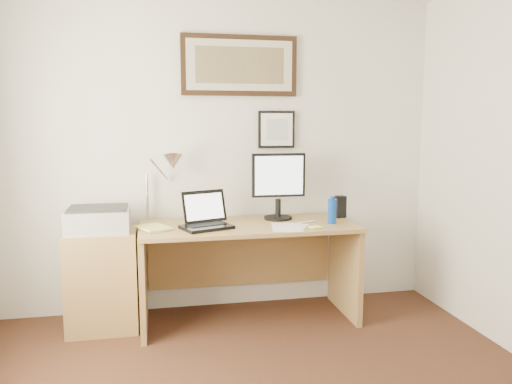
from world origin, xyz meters
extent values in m
cube|color=silver|center=(0.00, 2.00, 1.25)|extent=(3.50, 0.02, 2.50)
cube|color=olive|center=(-0.92, 1.68, 0.36)|extent=(0.50, 0.40, 0.73)
cylinder|color=#0C3DA5|center=(0.78, 1.53, 0.84)|extent=(0.07, 0.07, 0.19)
cylinder|color=#0C3DA5|center=(0.78, 1.53, 0.95)|extent=(0.03, 0.03, 0.02)
cube|color=black|center=(0.92, 1.74, 0.84)|extent=(0.08, 0.08, 0.17)
cube|color=white|center=(0.41, 1.46, 0.75)|extent=(0.27, 0.35, 0.00)
cube|color=white|center=(0.44, 1.45, 0.75)|extent=(0.31, 0.34, 0.00)
cube|color=#FFFC78|center=(0.60, 1.40, 0.76)|extent=(0.09, 0.09, 0.01)
cylinder|color=silver|center=(0.59, 1.58, 0.76)|extent=(0.14, 0.06, 0.02)
imported|color=#E7E26C|center=(-0.63, 1.54, 0.76)|extent=(0.28, 0.31, 0.02)
cube|color=olive|center=(0.15, 1.63, 0.73)|extent=(1.60, 0.70, 0.03)
cube|color=olive|center=(-0.63, 1.63, 0.36)|extent=(0.04, 0.65, 0.72)
cube|color=olive|center=(0.93, 1.63, 0.36)|extent=(0.04, 0.65, 0.72)
cube|color=olive|center=(0.15, 1.96, 0.45)|extent=(1.50, 0.03, 0.55)
cube|color=black|center=(-0.17, 1.53, 0.76)|extent=(0.40, 0.34, 0.02)
cube|color=black|center=(-0.17, 1.56, 0.78)|extent=(0.31, 0.22, 0.00)
cube|color=black|center=(-0.17, 1.66, 0.89)|extent=(0.34, 0.19, 0.23)
cube|color=white|center=(-0.17, 1.65, 0.89)|extent=(0.30, 0.15, 0.18)
cylinder|color=black|center=(0.42, 1.77, 0.76)|extent=(0.22, 0.22, 0.02)
cylinder|color=black|center=(0.42, 1.77, 0.84)|extent=(0.04, 0.04, 0.14)
cube|color=black|center=(0.42, 1.76, 1.10)|extent=(0.42, 0.04, 0.34)
cube|color=silver|center=(0.42, 1.74, 1.10)|extent=(0.38, 0.01, 0.30)
cube|color=#ACACAE|center=(-0.93, 1.68, 0.81)|extent=(0.44, 0.34, 0.16)
cube|color=#2D2D2D|center=(-0.93, 1.68, 0.90)|extent=(0.40, 0.30, 0.02)
cylinder|color=silver|center=(-0.59, 1.92, 0.93)|extent=(0.02, 0.02, 0.36)
cylinder|color=silver|center=(-0.49, 1.86, 1.15)|extent=(0.15, 0.23, 0.19)
cone|color=silver|center=(-0.39, 1.80, 1.21)|extent=(0.16, 0.18, 0.15)
cube|color=black|center=(0.15, 1.98, 1.95)|extent=(0.92, 0.03, 0.47)
cube|color=beige|center=(0.15, 1.96, 1.95)|extent=(0.84, 0.01, 0.39)
cube|color=brown|center=(0.15, 1.95, 1.95)|extent=(0.70, 0.00, 0.28)
cube|color=black|center=(0.45, 1.98, 1.45)|extent=(0.30, 0.02, 0.30)
cube|color=white|center=(0.45, 1.96, 1.45)|extent=(0.26, 0.00, 0.26)
cube|color=#B0B5BA|center=(0.45, 1.96, 1.45)|extent=(0.17, 0.00, 0.17)
camera|label=1|loc=(-0.52, -1.98, 1.51)|focal=35.00mm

